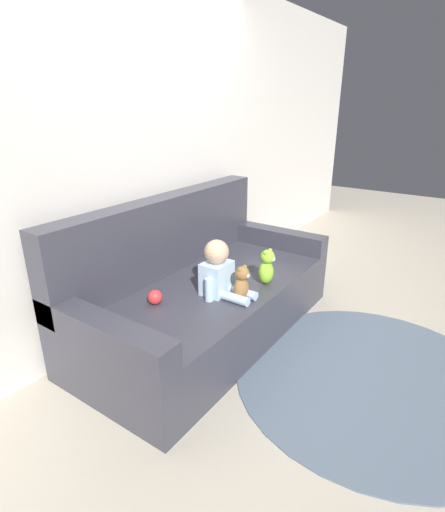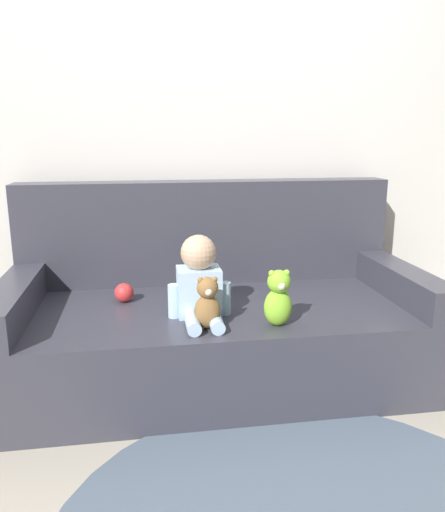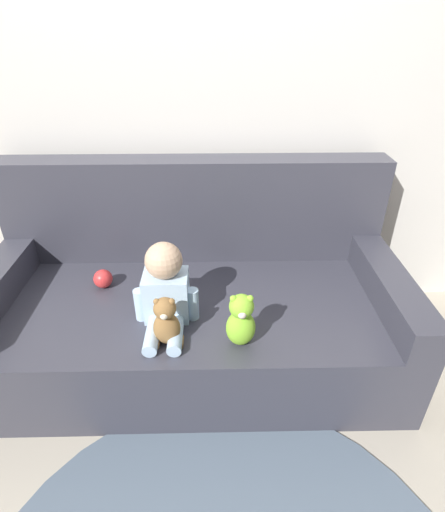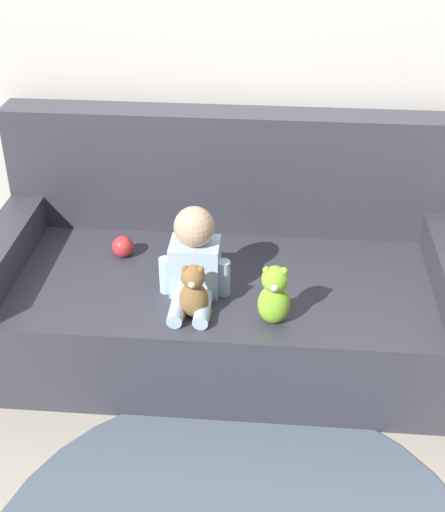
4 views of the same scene
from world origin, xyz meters
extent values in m
plane|color=#B7AD99|center=(0.00, 0.00, 0.00)|extent=(12.00, 12.00, 0.00)
cube|color=silver|center=(0.00, 0.58, 1.30)|extent=(8.00, 0.05, 2.60)
cube|color=#383842|center=(0.00, 0.00, 0.21)|extent=(2.09, 1.00, 0.41)
cube|color=#383842|center=(0.00, 0.41, 0.70)|extent=(2.09, 0.18, 0.58)
cube|color=#383842|center=(-0.97, 0.00, 0.50)|extent=(0.16, 1.00, 0.16)
cube|color=silver|center=(-0.11, -0.15, 0.53)|extent=(0.20, 0.16, 0.23)
sphere|color=tan|center=(-0.11, -0.15, 0.72)|extent=(0.17, 0.17, 0.17)
cylinder|color=silver|center=(-0.16, -0.33, 0.45)|extent=(0.06, 0.20, 0.06)
cylinder|color=silver|center=(-0.06, -0.33, 0.45)|extent=(0.06, 0.20, 0.06)
cylinder|color=silver|center=(-0.23, -0.17, 0.49)|extent=(0.06, 0.06, 0.16)
cylinder|color=silver|center=(0.01, -0.17, 0.49)|extent=(0.06, 0.06, 0.16)
ellipsoid|color=olive|center=(-0.09, -0.34, 0.49)|extent=(0.12, 0.10, 0.16)
sphere|color=olive|center=(-0.09, -0.34, 0.60)|extent=(0.10, 0.10, 0.10)
sphere|color=olive|center=(-0.12, -0.34, 0.64)|extent=(0.03, 0.03, 0.03)
sphere|color=olive|center=(-0.06, -0.34, 0.64)|extent=(0.03, 0.03, 0.03)
sphere|color=beige|center=(-0.09, -0.38, 0.60)|extent=(0.03, 0.03, 0.03)
cylinder|color=olive|center=(-0.14, -0.36, 0.43)|extent=(0.04, 0.06, 0.04)
cylinder|color=olive|center=(-0.04, -0.36, 0.43)|extent=(0.04, 0.06, 0.04)
ellipsoid|color=#8CD133|center=(0.22, -0.35, 0.50)|extent=(0.13, 0.10, 0.17)
sphere|color=#8CD133|center=(0.22, -0.36, 0.62)|extent=(0.10, 0.10, 0.10)
sphere|color=#8CD133|center=(0.19, -0.36, 0.66)|extent=(0.03, 0.03, 0.03)
sphere|color=#8CD133|center=(0.26, -0.36, 0.66)|extent=(0.03, 0.03, 0.03)
sphere|color=beige|center=(0.22, -0.40, 0.61)|extent=(0.04, 0.04, 0.04)
sphere|color=red|center=(-0.47, 0.09, 0.46)|extent=(0.10, 0.10, 0.10)
camera|label=1|loc=(-2.12, -1.59, 1.65)|focal=28.00mm
camera|label=2|loc=(-0.35, -2.39, 1.25)|focal=35.00mm
camera|label=3|loc=(0.12, -1.64, 1.63)|focal=28.00mm
camera|label=4|loc=(0.22, -2.61, 2.12)|focal=50.00mm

